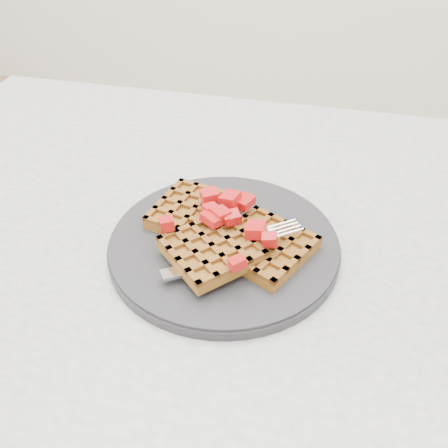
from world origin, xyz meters
TOP-DOWN VIEW (x-y plane):
  - table at (0.00, 0.00)m, footprint 1.20×0.80m
  - plate at (-0.05, -0.03)m, footprint 0.28×0.28m
  - waffles at (-0.05, -0.03)m, footprint 0.22×0.20m
  - strawberry_pile at (-0.05, -0.03)m, footprint 0.15×0.15m
  - fork at (-0.02, -0.06)m, footprint 0.16×0.13m

SIDE VIEW (x-z plane):
  - table at x=0.00m, z-range 0.26..1.01m
  - plate at x=-0.05m, z-range 0.75..0.77m
  - fork at x=-0.02m, z-range 0.77..0.78m
  - waffles at x=-0.05m, z-range 0.76..0.79m
  - strawberry_pile at x=-0.05m, z-range 0.79..0.82m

